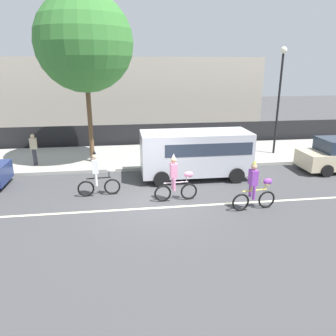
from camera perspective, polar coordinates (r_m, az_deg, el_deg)
name	(u,v)px	position (r m, az deg, el deg)	size (l,w,h in m)	color
ground_plane	(158,202)	(12.79, -1.79, -6.01)	(80.00, 80.00, 0.00)	#424244
road_centre_line	(159,208)	(12.33, -1.54, -6.92)	(36.00, 0.14, 0.01)	beige
sidewalk_curb	(146,156)	(18.88, -3.94, 2.11)	(60.00, 5.00, 0.15)	#9E9B93
fence_line	(142,135)	(21.54, -4.54, 5.77)	(40.00, 0.08, 1.40)	black
building_backdrop	(90,92)	(29.86, -13.50, 12.79)	(28.00, 8.00, 5.63)	#B2A899
parade_cyclist_zebra	(99,176)	(13.44, -11.96, -1.35)	(1.72, 0.50, 1.92)	black
parade_cyclist_pink	(176,180)	(12.66, 1.46, -2.15)	(1.72, 0.50, 1.92)	black
parade_cyclist_purple	(255,188)	(12.30, 14.94, -3.39)	(1.72, 0.50, 1.92)	black
parked_van_silver	(197,151)	(15.23, 5.04, 2.95)	(5.00, 2.22, 2.18)	silver
street_lamp_post	(280,86)	(19.55, 18.94, 13.42)	(0.36, 0.36, 5.86)	black
street_tree_near_lamp	(84,43)	(17.34, -14.37, 20.36)	(4.73, 4.73, 8.32)	brown
pedestrian_onlooker	(34,149)	(18.01, -22.33, 3.12)	(0.32, 0.20, 1.62)	#33333D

